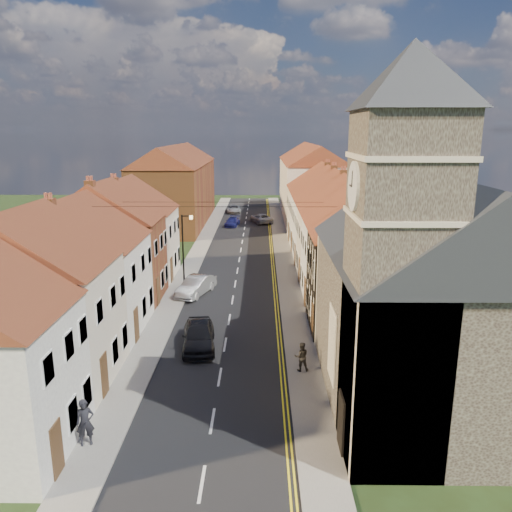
{
  "coord_description": "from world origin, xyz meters",
  "views": [
    {
      "loc": [
        2.1,
        -17.34,
        12.36
      ],
      "look_at": [
        1.76,
        17.65,
        3.5
      ],
      "focal_mm": 35.0,
      "sensor_mm": 36.0,
      "label": 1
    }
  ],
  "objects_px": {
    "lamppost": "(184,248)",
    "car_distant": "(234,209)",
    "car_mid": "(196,286)",
    "car_far": "(232,222)",
    "pedestrian_right": "(301,357)",
    "pedestrian_left": "(85,423)",
    "church": "(428,284)",
    "car_near": "(199,335)",
    "car_distant_b": "(261,218)"
  },
  "relations": [
    {
      "from": "lamppost",
      "to": "car_distant",
      "type": "bearing_deg",
      "value": 87.43
    },
    {
      "from": "car_mid",
      "to": "car_distant",
      "type": "height_order",
      "value": "car_mid"
    },
    {
      "from": "car_far",
      "to": "pedestrian_right",
      "type": "xyz_separation_m",
      "value": [
        5.89,
        -41.08,
        0.34
      ]
    },
    {
      "from": "pedestrian_left",
      "to": "pedestrian_right",
      "type": "distance_m",
      "value": 11.13
    },
    {
      "from": "church",
      "to": "pedestrian_left",
      "type": "relative_size",
      "value": 7.83
    },
    {
      "from": "church",
      "to": "car_near",
      "type": "bearing_deg",
      "value": 150.2
    },
    {
      "from": "car_far",
      "to": "pedestrian_right",
      "type": "bearing_deg",
      "value": -74.17
    },
    {
      "from": "car_far",
      "to": "car_distant_b",
      "type": "xyz_separation_m",
      "value": [
        3.8,
        2.36,
        0.08
      ]
    },
    {
      "from": "car_near",
      "to": "pedestrian_right",
      "type": "bearing_deg",
      "value": -33.51
    },
    {
      "from": "church",
      "to": "car_near",
      "type": "height_order",
      "value": "church"
    },
    {
      "from": "car_distant",
      "to": "pedestrian_left",
      "type": "distance_m",
      "value": 58.61
    },
    {
      "from": "church",
      "to": "car_mid",
      "type": "relative_size",
      "value": 3.48
    },
    {
      "from": "church",
      "to": "car_mid",
      "type": "height_order",
      "value": "church"
    },
    {
      "from": "car_far",
      "to": "pedestrian_left",
      "type": "bearing_deg",
      "value": -86.18
    },
    {
      "from": "car_distant_b",
      "to": "pedestrian_left",
      "type": "bearing_deg",
      "value": 63.05
    },
    {
      "from": "car_mid",
      "to": "car_far",
      "type": "bearing_deg",
      "value": 107.54
    },
    {
      "from": "church",
      "to": "car_distant",
      "type": "height_order",
      "value": "church"
    },
    {
      "from": "church",
      "to": "car_distant",
      "type": "distance_m",
      "value": 56.77
    },
    {
      "from": "church",
      "to": "lamppost",
      "type": "distance_m",
      "value": 21.38
    },
    {
      "from": "lamppost",
      "to": "pedestrian_left",
      "type": "relative_size",
      "value": 3.09
    },
    {
      "from": "car_far",
      "to": "church",
      "type": "bearing_deg",
      "value": -68.36
    },
    {
      "from": "car_near",
      "to": "car_mid",
      "type": "height_order",
      "value": "car_near"
    },
    {
      "from": "church",
      "to": "pedestrian_left",
      "type": "bearing_deg",
      "value": -167.38
    },
    {
      "from": "car_mid",
      "to": "car_distant_b",
      "type": "relative_size",
      "value": 0.94
    },
    {
      "from": "car_distant",
      "to": "car_distant_b",
      "type": "xyz_separation_m",
      "value": [
        4.22,
        -8.68,
        0.04
      ]
    },
    {
      "from": "pedestrian_right",
      "to": "car_distant_b",
      "type": "height_order",
      "value": "pedestrian_right"
    },
    {
      "from": "church",
      "to": "car_far",
      "type": "xyz_separation_m",
      "value": [
        -11.02,
        44.32,
        -5.31
      ]
    },
    {
      "from": "church",
      "to": "pedestrian_left",
      "type": "height_order",
      "value": "church"
    },
    {
      "from": "church",
      "to": "car_far",
      "type": "bearing_deg",
      "value": 103.96
    },
    {
      "from": "pedestrian_left",
      "to": "car_distant",
      "type": "bearing_deg",
      "value": 67.49
    },
    {
      "from": "lamppost",
      "to": "car_far",
      "type": "xyz_separation_m",
      "value": [
        2.15,
        27.64,
        -2.98
      ]
    },
    {
      "from": "car_mid",
      "to": "car_distant",
      "type": "relative_size",
      "value": 1.01
    },
    {
      "from": "car_mid",
      "to": "car_distant_b",
      "type": "xyz_separation_m",
      "value": [
        5.02,
        30.79,
        -0.07
      ]
    },
    {
      "from": "pedestrian_right",
      "to": "car_distant",
      "type": "bearing_deg",
      "value": -88.18
    },
    {
      "from": "car_near",
      "to": "car_mid",
      "type": "bearing_deg",
      "value": 92.11
    },
    {
      "from": "car_mid",
      "to": "pedestrian_right",
      "type": "relative_size",
      "value": 2.79
    },
    {
      "from": "car_distant",
      "to": "pedestrian_right",
      "type": "relative_size",
      "value": 2.77
    },
    {
      "from": "church",
      "to": "pedestrian_right",
      "type": "relative_size",
      "value": 9.7
    },
    {
      "from": "pedestrian_right",
      "to": "lamppost",
      "type": "bearing_deg",
      "value": -64.18
    },
    {
      "from": "pedestrian_left",
      "to": "car_far",
      "type": "bearing_deg",
      "value": 66.36
    },
    {
      "from": "car_mid",
      "to": "pedestrian_left",
      "type": "xyz_separation_m",
      "value": [
        -1.98,
        -19.07,
        0.37
      ]
    },
    {
      "from": "car_mid",
      "to": "pedestrian_right",
      "type": "xyz_separation_m",
      "value": [
        7.11,
        -12.65,
        0.18
      ]
    },
    {
      "from": "car_mid",
      "to": "car_far",
      "type": "height_order",
      "value": "car_mid"
    },
    {
      "from": "church",
      "to": "car_distant",
      "type": "xyz_separation_m",
      "value": [
        -11.44,
        55.36,
        -5.27
      ]
    },
    {
      "from": "car_near",
      "to": "pedestrian_left",
      "type": "distance_m",
      "value": 9.99
    },
    {
      "from": "car_mid",
      "to": "lamppost",
      "type": "bearing_deg",
      "value": 159.87
    },
    {
      "from": "lamppost",
      "to": "car_mid",
      "type": "xyz_separation_m",
      "value": [
        0.93,
        -0.79,
        -2.82
      ]
    },
    {
      "from": "car_far",
      "to": "pedestrian_left",
      "type": "xyz_separation_m",
      "value": [
        -3.2,
        -47.5,
        0.53
      ]
    },
    {
      "from": "car_mid",
      "to": "pedestrian_right",
      "type": "bearing_deg",
      "value": -40.67
    },
    {
      "from": "pedestrian_right",
      "to": "car_distant_b",
      "type": "xyz_separation_m",
      "value": [
        -2.09,
        43.44,
        -0.26
      ]
    }
  ]
}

